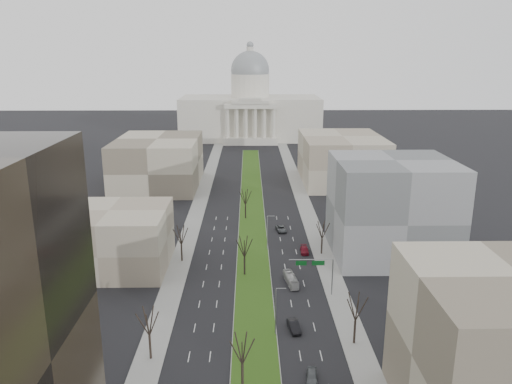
{
  "coord_description": "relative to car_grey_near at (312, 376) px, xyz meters",
  "views": [
    {
      "loc": [
        -0.92,
        -23.97,
        48.6
      ],
      "look_at": [
        1.05,
        110.77,
        10.99
      ],
      "focal_mm": 35.0,
      "sensor_mm": 36.0,
      "label": 1
    }
  ],
  "objects": [
    {
      "name": "tree_right_mid",
      "position": [
        8.55,
        9.91,
        6.43
      ],
      "size": [
        5.52,
        5.52,
        9.94
      ],
      "color": "black",
      "rests_on": "ground"
    },
    {
      "name": "streetlamp_median_c",
      "position": [
        -4.89,
        52.91,
        4.09
      ],
      "size": [
        1.9,
        0.2,
        9.16
      ],
      "color": "gray",
      "rests_on": "ground"
    },
    {
      "name": "tree_median_a",
      "position": [
        -10.65,
        -2.09,
        6.28
      ],
      "size": [
        5.4,
        5.4,
        9.72
      ],
      "color": "black",
      "rests_on": "ground"
    },
    {
      "name": "sidewalk_left",
      "position": [
        -26.15,
        52.91,
        -0.65
      ],
      "size": [
        5.0,
        330.0,
        0.15
      ],
      "primitive_type": "cube",
      "color": "gray",
      "rests_on": "ground"
    },
    {
      "name": "tree_median_b",
      "position": [
        -10.65,
        37.91,
        6.28
      ],
      "size": [
        5.4,
        5.4,
        9.72
      ],
      "color": "black",
      "rests_on": "ground"
    },
    {
      "name": "building_grey_right",
      "position": [
        25.35,
        49.91,
        11.28
      ],
      "size": [
        28.0,
        26.0,
        24.0
      ],
      "primitive_type": "cube",
      "color": "slate",
      "rests_on": "ground"
    },
    {
      "name": "car_grey_near",
      "position": [
        0.0,
        0.0,
        0.0
      ],
      "size": [
        2.21,
        4.42,
        1.45
      ],
      "primitive_type": "imported",
      "rotation": [
        0.0,
        0.0,
        -0.12
      ],
      "color": "#52575A",
      "rests_on": "ground"
    },
    {
      "name": "tree_left_mid",
      "position": [
        -25.85,
        5.91,
        6.28
      ],
      "size": [
        5.4,
        5.4,
        9.72
      ],
      "color": "black",
      "rests_on": "ground"
    },
    {
      "name": "car_grey_far",
      "position": [
        -0.52,
        66.6,
        0.01
      ],
      "size": [
        3.19,
        5.59,
        1.47
      ],
      "primitive_type": "imported",
      "rotation": [
        0.0,
        0.0,
        0.15
      ],
      "color": "#494C50",
      "rests_on": "ground"
    },
    {
      "name": "tree_right_far",
      "position": [
        8.55,
        49.91,
        5.81
      ],
      "size": [
        5.04,
        5.04,
        9.07
      ],
      "color": "black",
      "rests_on": "ground"
    },
    {
      "name": "capitol",
      "position": [
        -8.65,
        227.49,
        15.58
      ],
      "size": [
        80.0,
        46.0,
        55.0
      ],
      "color": "beige",
      "rests_on": "ground"
    },
    {
      "name": "building_far_right",
      "position": [
        26.35,
        122.91,
        8.28
      ],
      "size": [
        30.0,
        40.0,
        18.0
      ],
      "primitive_type": "cube",
      "color": "gray",
      "rests_on": "ground"
    },
    {
      "name": "car_red",
      "position": [
        4.38,
        50.82,
        -0.01
      ],
      "size": [
        2.16,
        5.0,
        1.43
      ],
      "primitive_type": "imported",
      "rotation": [
        0.0,
        0.0,
        -0.03
      ],
      "color": "maroon",
      "rests_on": "ground"
    },
    {
      "name": "building_tan_right",
      "position": [
        24.35,
        -10.09,
        10.28
      ],
      "size": [
        26.0,
        24.0,
        22.0
      ],
      "primitive_type": "cube",
      "color": "#7A705E",
      "rests_on": "ground"
    },
    {
      "name": "box_van",
      "position": [
        -0.49,
        33.27,
        0.34
      ],
      "size": [
        2.96,
        7.85,
        2.14
      ],
      "primitive_type": "imported",
      "rotation": [
        0.0,
        0.0,
        0.16
      ],
      "color": "silver",
      "rests_on": "ground"
    },
    {
      "name": "tree_median_c",
      "position": [
        -10.65,
        77.91,
        6.28
      ],
      "size": [
        5.4,
        5.4,
        9.72
      ],
      "color": "black",
      "rests_on": "ground"
    },
    {
      "name": "mast_arm_signs",
      "position": [
        4.84,
        27.93,
        5.38
      ],
      "size": [
        9.12,
        0.24,
        8.09
      ],
      "color": "gray",
      "rests_on": "ground"
    },
    {
      "name": "building_far_left",
      "position": [
        -43.65,
        117.91,
        8.28
      ],
      "size": [
        30.0,
        40.0,
        18.0
      ],
      "primitive_type": "cube",
      "color": "#7A705E",
      "rests_on": "ground"
    },
    {
      "name": "streetlamp_median_b",
      "position": [
        -4.89,
        12.91,
        4.09
      ],
      "size": [
        1.9,
        0.2,
        9.16
      ],
      "color": "gray",
      "rests_on": "ground"
    },
    {
      "name": "building_beige_left",
      "position": [
        -41.65,
        42.91,
        6.28
      ],
      "size": [
        26.0,
        22.0,
        14.0
      ],
      "primitive_type": "cube",
      "color": "gray",
      "rests_on": "ground"
    },
    {
      "name": "sidewalk_right",
      "position": [
        8.85,
        52.91,
        -0.65
      ],
      "size": [
        5.0,
        330.0,
        0.15
      ],
      "primitive_type": "cube",
      "color": "gray",
      "rests_on": "ground"
    },
    {
      "name": "car_black",
      "position": [
        -1.5,
        14.46,
        0.09
      ],
      "size": [
        2.43,
        5.14,
        1.63
      ],
      "primitive_type": "imported",
      "rotation": [
        0.0,
        0.0,
        0.15
      ],
      "color": "black",
      "rests_on": "ground"
    },
    {
      "name": "ground",
      "position": [
        -8.65,
        77.91,
        -0.72
      ],
      "size": [
        600.0,
        600.0,
        0.0
      ],
      "primitive_type": "plane",
      "color": "black",
      "rests_on": "ground"
    },
    {
      "name": "tree_left_far",
      "position": [
        -25.85,
        45.91,
        6.12
      ],
      "size": [
        5.28,
        5.28,
        9.5
      ],
      "color": "black",
      "rests_on": "ground"
    },
    {
      "name": "median",
      "position": [
        -8.65,
        76.89,
        -0.62
      ],
      "size": [
        8.0,
        222.03,
        0.2
      ],
      "color": "#999993",
      "rests_on": "ground"
    }
  ]
}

